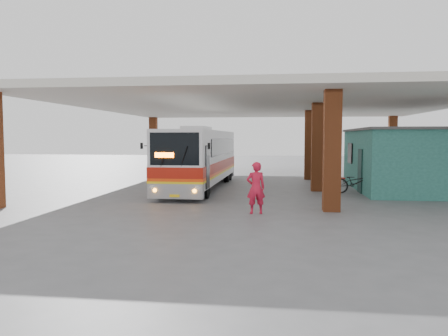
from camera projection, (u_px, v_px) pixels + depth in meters
name	position (u px, v px, depth m)	size (l,w,h in m)	color
ground	(253.00, 198.00, 19.14)	(90.00, 90.00, 0.00)	#515154
brick_columns	(285.00, 146.00, 23.75)	(20.10, 21.60, 4.35)	#9B4822
canopy_roof	(269.00, 105.00, 25.19)	(21.00, 23.00, 0.30)	silver
shop_building	(406.00, 159.00, 22.04)	(5.20, 8.20, 3.11)	#2A695E
coach_bus	(200.00, 158.00, 22.80)	(2.43, 11.03, 3.20)	silver
motorcycle	(356.00, 182.00, 20.46)	(0.74, 2.11, 1.11)	black
pedestrian	(256.00, 188.00, 15.15)	(0.66, 0.43, 1.81)	red
red_chair	(346.00, 176.00, 25.97)	(0.55, 0.55, 0.80)	red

